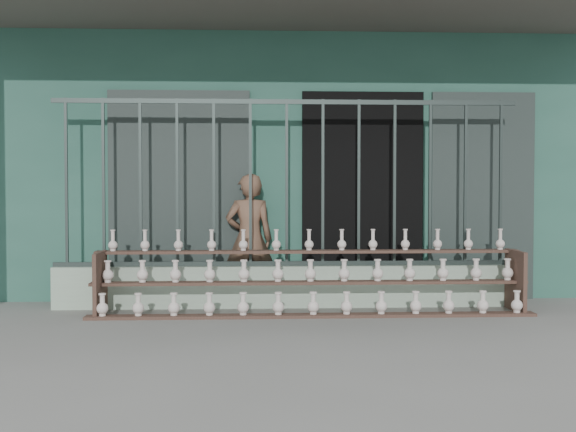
{
  "coord_description": "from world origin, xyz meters",
  "views": [
    {
      "loc": [
        -0.36,
        -6.49,
        1.26
      ],
      "look_at": [
        0.0,
        1.0,
        1.0
      ],
      "focal_mm": 45.0,
      "sensor_mm": 36.0,
      "label": 1
    }
  ],
  "objects": [
    {
      "name": "workshop_building",
      "position": [
        0.0,
        4.23,
        1.62
      ],
      "size": [
        7.4,
        6.6,
        3.21
      ],
      "color": "#2B5C4C",
      "rests_on": "ground"
    },
    {
      "name": "ground",
      "position": [
        0.0,
        0.0,
        0.0
      ],
      "size": [
        60.0,
        60.0,
        0.0
      ],
      "primitive_type": "plane",
      "color": "slate"
    },
    {
      "name": "elderly_woman",
      "position": [
        -0.41,
        1.59,
        0.73
      ],
      "size": [
        0.56,
        0.39,
        1.45
      ],
      "primitive_type": "imported",
      "rotation": [
        0.0,
        0.0,
        3.22
      ],
      "color": "brown",
      "rests_on": "ground"
    },
    {
      "name": "security_fence",
      "position": [
        -0.0,
        1.3,
        1.35
      ],
      "size": [
        5.0,
        0.04,
        1.8
      ],
      "color": "#283330",
      "rests_on": "parapet_wall"
    },
    {
      "name": "shelf_rack",
      "position": [
        0.23,
        0.88,
        0.36
      ],
      "size": [
        4.5,
        0.68,
        0.85
      ],
      "color": "brown",
      "rests_on": "ground"
    },
    {
      "name": "parapet_wall",
      "position": [
        0.0,
        1.3,
        0.23
      ],
      "size": [
        5.0,
        0.2,
        0.45
      ],
      "primitive_type": "cube",
      "color": "#A9C5AA",
      "rests_on": "ground"
    }
  ]
}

